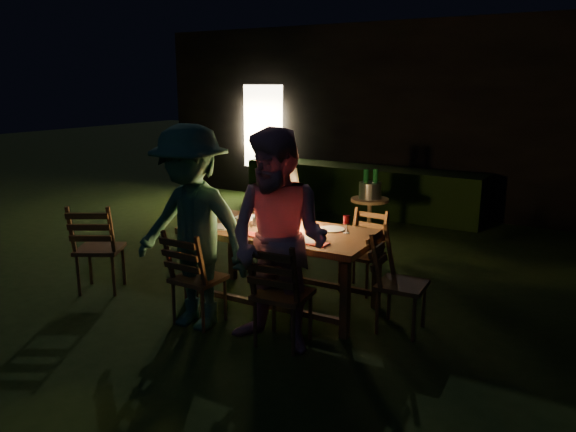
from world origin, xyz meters
The scene contains 29 objects.
garden_envelope centered at (-0.01, 6.15, 1.58)m, with size 40.00×40.00×3.20m.
dining_table centered at (0.55, -0.49, 0.71)m, with size 1.94×1.02×0.79m.
chair_near_left centered at (0.13, -1.27, 0.29)m, with size 0.43×0.46×0.95m.
chair_near_right centered at (1.03, -1.24, 0.30)m, with size 0.48×0.51×0.99m.
chair_far_left centered at (0.08, 0.26, 0.29)m, with size 0.46×0.49×0.97m.
chair_far_right centered at (1.07, 0.30, 0.27)m, with size 0.43×0.46×0.90m.
chair_end centered at (1.78, -0.44, 0.29)m, with size 0.49×0.46×0.96m.
chair_spare centered at (-1.31, -1.18, 0.31)m, with size 0.64×0.65×1.02m.
person_house_side centered at (0.07, 0.31, 0.80)m, with size 0.59×0.38×1.60m, color beige.
person_opp_right centered at (1.03, -1.29, 0.93)m, with size 0.91×0.71×1.86m, color pink.
person_opp_left centered at (0.13, -1.32, 0.93)m, with size 1.20×0.69×1.86m, color #316350.
lantern centered at (0.60, -0.44, 0.95)m, with size 0.16×0.16×0.35m.
plate_far_left centered at (-0.01, -0.29, 0.80)m, with size 0.25×0.25×0.01m, color white.
plate_near_left centered at (0.01, -0.73, 0.80)m, with size 0.25×0.25×0.01m, color white.
plate_far_right centered at (0.99, -0.25, 0.80)m, with size 0.25×0.25×0.01m, color white.
plate_near_right centered at (1.01, -0.69, 0.80)m, with size 0.25×0.25×0.01m, color white.
wineglass_a centered at (0.24, -0.22, 0.88)m, with size 0.06×0.06×0.18m, color #59070F, non-canonical shape.
wineglass_b centered at (-0.16, -0.63, 0.88)m, with size 0.06×0.06×0.18m, color #59070F, non-canonical shape.
wineglass_c centered at (0.86, -0.76, 0.88)m, with size 0.06×0.06×0.18m, color #59070F, non-canonical shape.
wineglass_d centered at (1.16, -0.28, 0.88)m, with size 0.06×0.06×0.18m, color #59070F, non-canonical shape.
wineglass_e centered at (0.46, -0.79, 0.88)m, with size 0.06×0.06×0.18m, color silver, non-canonical shape.
bottle_table centered at (0.30, -0.50, 0.93)m, with size 0.07×0.07×0.28m, color #0F471E.
napkin_left centered at (0.41, -0.81, 0.80)m, with size 0.18×0.14×0.01m, color red.
napkin_right centered at (1.11, -0.77, 0.80)m, with size 0.18×0.14×0.01m, color red.
phone centered at (-0.06, -0.81, 0.80)m, with size 0.14×0.07×0.01m, color black.
side_table centered at (0.50, 1.83, 0.60)m, with size 0.51×0.51×0.69m.
ice_bucket centered at (0.50, 1.83, 0.80)m, with size 0.30×0.30×0.22m, color #A5A8AD.
bottle_bucket_a centered at (0.45, 1.79, 0.85)m, with size 0.07×0.07×0.32m, color #0F471E.
bottle_bucket_b centered at (0.55, 1.87, 0.85)m, with size 0.07×0.07×0.32m, color #0F471E.
Camera 1 is at (3.40, -5.02, 2.21)m, focal length 35.00 mm.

